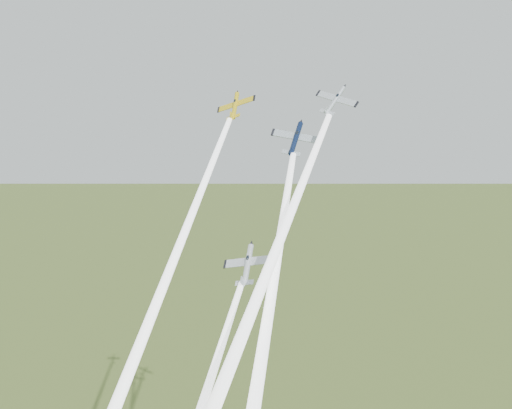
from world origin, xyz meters
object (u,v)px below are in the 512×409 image
plane_yellow (235,105)px  plane_navy (296,139)px  plane_silver_right (335,100)px  plane_silver_low (248,264)px

plane_yellow → plane_navy: bearing=-26.8°
plane_yellow → plane_silver_right: size_ratio=1.09×
plane_silver_low → plane_yellow: bearing=121.4°
plane_silver_right → plane_silver_low: plane_silver_right is taller
plane_yellow → plane_navy: (15.65, -5.51, -5.46)m
plane_navy → plane_silver_low: plane_navy is taller
plane_navy → plane_silver_right: size_ratio=1.16×
plane_silver_right → plane_yellow: bearing=171.4°
plane_yellow → plane_silver_right: bearing=-15.4°
plane_silver_low → plane_navy: bearing=70.4°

